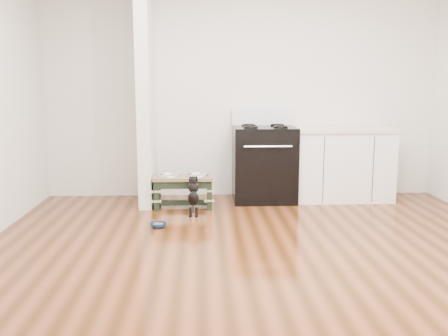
# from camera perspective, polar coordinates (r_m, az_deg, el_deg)

# --- Properties ---
(ground) EXTENTS (5.00, 5.00, 0.00)m
(ground) POSITION_cam_1_polar(r_m,az_deg,el_deg) (4.20, 4.75, -10.44)
(ground) COLOR #40210B
(ground) RESTS_ON ground
(room_shell) EXTENTS (5.00, 5.00, 5.00)m
(room_shell) POSITION_cam_1_polar(r_m,az_deg,el_deg) (3.96, 5.08, 12.20)
(room_shell) COLOR silver
(room_shell) RESTS_ON ground
(partition_wall) EXTENTS (0.15, 0.80, 2.70)m
(partition_wall) POSITION_cam_1_polar(r_m,az_deg,el_deg) (6.05, -8.90, 8.64)
(partition_wall) COLOR silver
(partition_wall) RESTS_ON ground
(oven_range) EXTENTS (0.76, 0.69, 1.14)m
(oven_range) POSITION_cam_1_polar(r_m,az_deg,el_deg) (6.20, 4.58, 0.64)
(oven_range) COLOR black
(oven_range) RESTS_ON ground
(cabinet_run) EXTENTS (1.24, 0.64, 0.91)m
(cabinet_run) POSITION_cam_1_polar(r_m,az_deg,el_deg) (6.42, 13.28, 0.49)
(cabinet_run) COLOR white
(cabinet_run) RESTS_ON ground
(dog_feeder) EXTENTS (0.69, 0.37, 0.40)m
(dog_feeder) POSITION_cam_1_polar(r_m,az_deg,el_deg) (5.85, -4.68, -1.94)
(dog_feeder) COLOR black
(dog_feeder) RESTS_ON ground
(puppy) EXTENTS (0.12, 0.36, 0.42)m
(puppy) POSITION_cam_1_polar(r_m,az_deg,el_deg) (5.55, -3.52, -2.99)
(puppy) COLOR black
(puppy) RESTS_ON ground
(floor_bowl) EXTENTS (0.17, 0.17, 0.05)m
(floor_bowl) POSITION_cam_1_polar(r_m,az_deg,el_deg) (5.12, -7.53, -6.48)
(floor_bowl) COLOR navy
(floor_bowl) RESTS_ON ground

